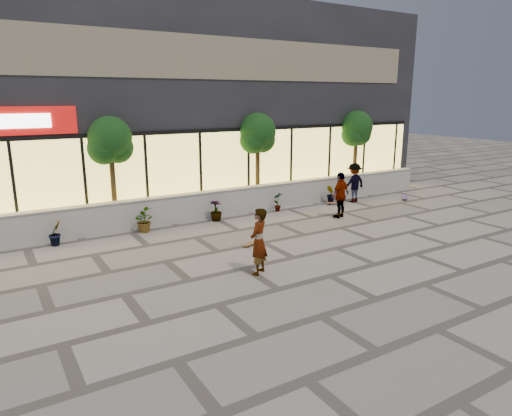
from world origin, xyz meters
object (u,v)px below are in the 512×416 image
tree_midwest (110,143)px  skater_right_far (354,183)px  tree_mideast (258,136)px  skater_center (259,241)px  tree_east (356,131)px  skateboard_right_far (405,197)px  skater_right_near (341,195)px  skateboard_center (251,243)px  skateboard_right_near (336,203)px

tree_midwest → skater_right_far: bearing=-9.0°
tree_mideast → skater_center: 7.97m
tree_east → skateboard_right_far: 3.87m
tree_mideast → tree_east: 5.50m
tree_mideast → skateboard_right_far: (6.44, -2.38, -2.90)m
skater_right_near → skateboard_center: bearing=-2.4°
tree_east → skateboard_center: tree_east is taller
tree_mideast → skateboard_right_far: size_ratio=4.78×
tree_midwest → skater_right_near: 8.64m
tree_midwest → skater_right_near: (7.70, -3.31, -2.10)m
tree_midwest → tree_east: 11.50m
tree_midwest → skater_right_far: size_ratio=2.26×
skateboard_right_near → tree_midwest: bearing=-166.5°
tree_midwest → skateboard_right_near: bearing=-10.0°
tree_midwest → skateboard_right_near: 9.58m
skater_right_far → skateboard_center: bearing=20.7°
tree_east → skateboard_right_far: bearing=-68.5°
skater_center → skater_right_far: (8.00, 4.98, -0.02)m
skater_right_near → skateboard_right_near: size_ratio=2.08×
tree_midwest → skateboard_right_near: tree_midwest is taller
tree_mideast → skateboard_right_near: (2.99, -1.59, -2.90)m
skateboard_center → skater_right_far: bearing=3.4°
skater_center → skateboard_right_far: bearing=166.7°
skateboard_right_far → skater_right_near: bearing=152.5°
skater_right_near → skateboard_right_near: skater_right_near is taller
skateboard_center → skater_center: bearing=-135.2°
skater_right_far → skateboard_right_far: bearing=160.3°
skater_right_near → skateboard_right_far: bearing=174.8°
tree_midwest → skater_right_near: bearing=-23.3°
tree_east → skateboard_right_far: size_ratio=4.78×
tree_midwest → skateboard_center: (3.04, -4.46, -2.91)m
skater_center → skateboard_right_far: (10.44, 4.19, -0.80)m
tree_mideast → skateboard_center: bearing=-123.6°
tree_mideast → skater_right_far: bearing=-21.7°
tree_east → skater_center: bearing=-145.3°
tree_midwest → skateboard_right_near: (8.99, -1.59, -2.90)m
skater_center → tree_mideast: bearing=-156.5°
skateboard_center → tree_east: bearing=8.8°
tree_mideast → skater_center: tree_mideast is taller
skater_right_near → skater_right_far: (2.30, 1.72, -0.02)m
skater_center → skater_right_far: bearing=176.7°
tree_midwest → skater_center: (2.00, -6.57, -2.10)m
skater_right_near → skater_right_far: skater_right_near is taller
tree_mideast → skater_center: bearing=-121.3°
skateboard_right_near → tree_mideast: bearing=175.5°
skateboard_center → skateboard_right_near: 6.61m
skater_center → skater_right_near: (5.70, 3.26, -0.00)m
tree_east → skater_right_near: size_ratio=2.21×
tree_east → skater_center: tree_east is taller
tree_midwest → tree_east: size_ratio=1.00×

